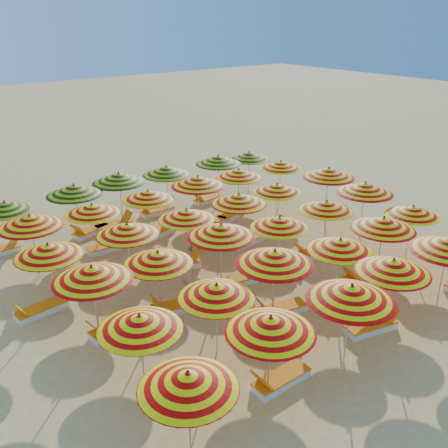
{
  "coord_description": "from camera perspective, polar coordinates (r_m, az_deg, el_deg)",
  "views": [
    {
      "loc": [
        -10.89,
        -13.58,
        9.17
      ],
      "look_at": [
        0.0,
        0.5,
        1.6
      ],
      "focal_mm": 40.0,
      "sensor_mm": 36.0,
      "label": 1
    }
  ],
  "objects": [
    {
      "name": "lounger_22",
      "position": [
        26.13,
        -1.83,
        2.84
      ],
      "size": [
        1.76,
        0.67,
        0.69
      ],
      "rotation": [
        0.0,
        0.0,
        3.19
      ],
      "color": "white",
      "rests_on": "ground"
    },
    {
      "name": "umbrella_23",
      "position": [
        23.79,
        11.86,
        5.74
      ],
      "size": [
        3.19,
        3.19,
        2.61
      ],
      "color": "silver",
      "rests_on": "ground"
    },
    {
      "name": "beachgoer_a",
      "position": [
        17.69,
        -4.27,
        -5.87
      ],
      "size": [
        0.4,
        0.52,
        1.28
      ],
      "primitive_type": "imported",
      "rotation": [
        0.0,
        0.0,
        4.94
      ],
      "color": "tan",
      "rests_on": "ground"
    },
    {
      "name": "umbrella_4",
      "position": [
        17.61,
        24.26,
        -2.17
      ],
      "size": [
        3.01,
        3.01,
        2.59
      ],
      "color": "silver",
      "rests_on": "ground"
    },
    {
      "name": "umbrella_20",
      "position": [
        19.13,
        -4.31,
        1.08
      ],
      "size": [
        2.82,
        2.82,
        2.32
      ],
      "color": "silver",
      "rests_on": "ground"
    },
    {
      "name": "lounger_20",
      "position": [
        23.49,
        -12.39,
        -0.11
      ],
      "size": [
        1.74,
        0.62,
        0.69
      ],
      "rotation": [
        0.0,
        0.0,
        -0.02
      ],
      "color": "white",
      "rests_on": "ground"
    },
    {
      "name": "umbrella_2",
      "position": [
        13.86,
        14.36,
        -7.66
      ],
      "size": [
        2.76,
        2.76,
        2.57
      ],
      "color": "silver",
      "rests_on": "ground"
    },
    {
      "name": "umbrella_32",
      "position": [
        23.12,
        -11.93,
        5.19
      ],
      "size": [
        2.91,
        2.91,
        2.59
      ],
      "color": "silver",
      "rests_on": "ground"
    },
    {
      "name": "umbrella_18",
      "position": [
        17.12,
        -19.45,
        -2.83
      ],
      "size": [
        2.57,
        2.57,
        2.37
      ],
      "color": "silver",
      "rests_on": "ground"
    },
    {
      "name": "umbrella_21",
      "position": [
        20.32,
        1.71,
        2.87
      ],
      "size": [
        2.63,
        2.63,
        2.46
      ],
      "color": "silver",
      "rests_on": "ground"
    },
    {
      "name": "umbrella_24",
      "position": [
        19.34,
        -21.28,
        0.31
      ],
      "size": [
        2.78,
        2.78,
        2.52
      ],
      "color": "silver",
      "rests_on": "ground"
    },
    {
      "name": "lounger_13",
      "position": [
        22.47,
        5.06,
        -0.72
      ],
      "size": [
        1.81,
        0.88,
        0.69
      ],
      "rotation": [
        0.0,
        0.0,
        -0.18
      ],
      "color": "white",
      "rests_on": "ground"
    },
    {
      "name": "umbrella_31",
      "position": [
        22.15,
        -16.74,
        3.77
      ],
      "size": [
        3.13,
        3.13,
        2.53
      ],
      "color": "silver",
      "rests_on": "ground"
    },
    {
      "name": "umbrella_0",
      "position": [
        10.98,
        -4.13,
        -17.45
      ],
      "size": [
        2.25,
        2.25,
        2.33
      ],
      "color": "silver",
      "rests_on": "ground"
    },
    {
      "name": "umbrella_30",
      "position": [
        21.73,
        -23.75,
        1.83
      ],
      "size": [
        2.61,
        2.61,
        2.31
      ],
      "color": "silver",
      "rests_on": "ground"
    },
    {
      "name": "lounger_15",
      "position": [
        22.46,
        -7.32,
        -0.84
      ],
      "size": [
        1.83,
        1.07,
        0.69
      ],
      "rotation": [
        0.0,
        0.0,
        0.3
      ],
      "color": "white",
      "rests_on": "ground"
    },
    {
      "name": "umbrella_25",
      "position": [
        20.34,
        -14.83,
        1.66
      ],
      "size": [
        2.88,
        2.88,
        2.3
      ],
      "color": "silver",
      "rests_on": "ground"
    },
    {
      "name": "umbrella_3",
      "position": [
        15.88,
        18.76,
        -4.59
      ],
      "size": [
        2.47,
        2.47,
        2.43
      ],
      "color": "silver",
      "rests_on": "ground"
    },
    {
      "name": "umbrella_7",
      "position": [
        13.94,
        -0.84,
        -7.67
      ],
      "size": [
        2.58,
        2.58,
        2.33
      ],
      "color": "silver",
      "rests_on": "ground"
    },
    {
      "name": "lounger_16",
      "position": [
        23.08,
        -1.55,
        0.03
      ],
      "size": [
        1.82,
        0.95,
        0.69
      ],
      "rotation": [
        0.0,
        0.0,
        3.37
      ],
      "color": "white",
      "rests_on": "ground"
    },
    {
      "name": "umbrella_29",
      "position": [
        25.72,
        6.52,
        6.72
      ],
      "size": [
        2.38,
        2.38,
        2.28
      ],
      "color": "silver",
      "rests_on": "ground"
    },
    {
      "name": "umbrella_9",
      "position": [
        17.04,
        13.13,
        -2.34
      ],
      "size": [
        2.5,
        2.5,
        2.32
      ],
      "color": "silver",
      "rests_on": "ground"
    },
    {
      "name": "lounger_4",
      "position": [
        19.23,
        15.69,
        -5.88
      ],
      "size": [
        1.81,
        0.9,
        0.69
      ],
      "rotation": [
        0.0,
        0.0,
        2.95
      ],
      "color": "white",
      "rests_on": "ground"
    },
    {
      "name": "ground",
      "position": [
        19.68,
        0.89,
        -4.74
      ],
      "size": [
        120.0,
        120.0,
        0.0
      ],
      "primitive_type": "plane",
      "color": "#E3B764",
      "rests_on": "ground"
    },
    {
      "name": "umbrella_26",
      "position": [
        21.31,
        -8.65,
        3.28
      ],
      "size": [
        2.92,
        2.92,
        2.35
      ],
      "color": "silver",
      "rests_on": "ground"
    },
    {
      "name": "umbrella_1",
      "position": [
        12.48,
        5.34,
        -11.4
      ],
      "size": [
        3.01,
        3.01,
        2.43
      ],
      "color": "silver",
      "rests_on": "ground"
    },
    {
      "name": "umbrella_8",
      "position": [
        15.32,
        5.83,
        -3.83
      ],
      "size": [
        3.02,
        3.02,
        2.59
      ],
      "color": "silver",
      "rests_on": "ground"
    },
    {
      "name": "umbrella_19",
      "position": [
        17.94,
        -11.0,
        -0.6
      ],
      "size": [
        2.36,
        2.36,
        2.39
      ],
      "color": "silver",
      "rests_on": "ground"
    },
    {
      "name": "lounger_5",
      "position": [
        16.15,
        -12.34,
        -11.53
      ],
      "size": [
        1.79,
        0.81,
        0.69
      ],
      "rotation": [
        0.0,
        0.0,
        3.27
      ],
      "color": "white",
      "rests_on": "ground"
    },
    {
      "name": "umbrella_14",
      "position": [
        17.19,
        -0.34,
        -0.76
      ],
      "size": [
        2.73,
        2.73,
        2.54
      ],
      "color": "silver",
      "rests_on": "ground"
    },
    {
      "name": "umbrella_13",
      "position": [
        15.8,
        -7.56,
        -3.86
      ],
      "size": [
        2.78,
        2.78,
        2.36
      ],
      "color": "silver",
      "rests_on": "ground"
    },
    {
      "name": "umbrella_11",
      "position": [
        20.96,
        20.77,
        1.41
      ],
      "size": [
        2.56,
        2.56,
        2.25
      ],
      "color": "silver",
      "rests_on": "ground"
    },
    {
      "name": "umbrella_22",
      "position": [
        22.16,
        6.07,
        4.09
      ],
      "size": [
        2.88,
        2.88,
        2.3
      ],
      "color": "silver",
      "rests_on": "ground"
    },
    {
      "name": "beachgoer_b",
      "position": [
        20.68,
        -3.57,
        -1.17
      ],
      "size": [
        0.87,
        0.85,
        1.41
      ],
      "primitive_type": "imported",
      "rotation": [
        0.0,
        0.0,
        2.42
      ],
      "color": "tan",
      "rests_on": "ground"
    },
    {
      "name": "umbrella_6",
      "position": [
        12.87,
        -9.61,
        -11.04
      ],
      "size": [
        2.69,
        2.69,
        2.31
      ],
      "color": "silver",
      "rests_on": "ground"
    },
    {
      "name": "lounger_9",
      "position": [
        20.63,
        10.25,
        -3.28
      ],
      "size": [
        1.82,
        0.97,
        0.69
      ],
      "rotation": [
        0.0,
        0.0,
        2.91
      ],
      "color": "white",
      "rests_on": "ground"
    },
    {
      "name": "lounger_8",
      "position": [
        19.63,
        7.27,
        -4.52
      ],
      "size": [
        1.8,
        0.83,
        0.69
      ],
      "rotation": [
        0.0,
        0.0,
        2.99
      ],
      "color": "white",
      "rests_on": "ground"
    },
    {
      "name": "lounger_3",
      "position": [
        16.78,
        6.43,
        -9.64
      ],
      "size": [
        1.82,
        0.96,
        0.69
      ],
      "rotation": [
        0.0,
        0.0,
        2.91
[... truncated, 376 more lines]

